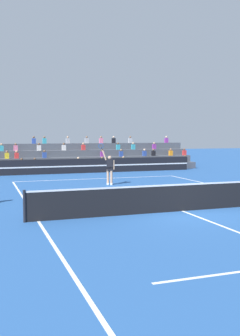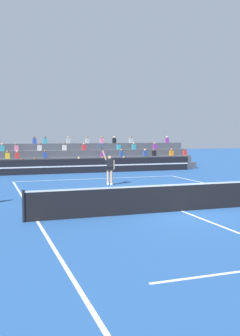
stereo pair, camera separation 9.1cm
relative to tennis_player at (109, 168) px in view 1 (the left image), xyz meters
name	(u,v)px [view 1 (the left image)]	position (x,y,z in m)	size (l,w,h in m)	color
ground_plane	(182,211)	(0.21, -8.60, -0.99)	(120.00, 120.00, 0.00)	#285699
court_lines	(182,211)	(0.21, -8.60, -0.98)	(11.10, 23.90, 0.01)	white
tennis_net	(183,197)	(0.21, -8.60, -0.44)	(12.00, 0.10, 1.10)	black
sponsor_banner_wall	(82,166)	(0.21, 7.49, -0.44)	(18.00, 0.26, 1.10)	black
bleacher_stand	(73,160)	(0.20, 10.66, -0.15)	(20.77, 3.80, 2.83)	#4C515B
tennis_player	(109,168)	(0.00, 0.00, 0.00)	(0.93, 0.54, 2.48)	tan
tennis_ball	(150,188)	(1.53, -2.43, -0.95)	(0.07, 0.07, 0.07)	#C6DB33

